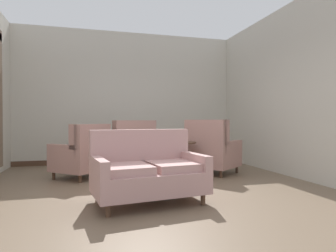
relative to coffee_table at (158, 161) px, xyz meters
name	(u,v)px	position (x,y,z in m)	size (l,w,h in m)	color
ground	(156,191)	(-0.14, -0.51, -0.38)	(8.91, 8.91, 0.00)	brown
wall_back	(128,98)	(-0.14, 2.67, 1.26)	(5.64, 0.08, 3.28)	beige
wall_right	(276,92)	(2.60, 0.45, 1.26)	(0.08, 4.46, 3.28)	beige
baseboard_back	(129,160)	(-0.14, 2.62, -0.32)	(5.48, 0.03, 0.12)	#4C3323
coffee_table	(158,161)	(0.00, 0.00, 0.00)	(0.81, 0.81, 0.47)	#4C3323
porcelain_vase	(155,148)	(-0.05, -0.01, 0.22)	(0.17, 0.17, 0.32)	beige
settee	(148,172)	(-0.38, -1.08, 0.01)	(1.49, 1.01, 0.93)	tan
armchair_far_left	(131,150)	(-0.27, 1.29, 0.06)	(1.03, 1.01, 1.06)	tan
armchair_foreground_right	(211,151)	(1.24, 0.60, 0.07)	(1.18, 1.18, 1.08)	tan
armchair_beside_settee	(83,155)	(-1.22, 0.79, 0.05)	(1.13, 1.13, 1.00)	tan
side_table	(181,156)	(0.55, 0.40, 0.03)	(0.56, 0.56, 0.67)	#4C3323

